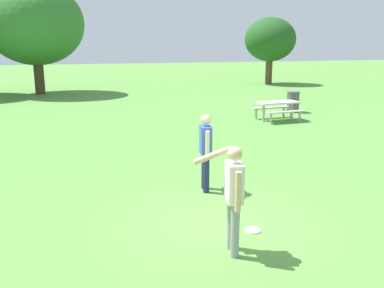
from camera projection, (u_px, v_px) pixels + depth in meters
name	position (u px, v px, depth m)	size (l,w,h in m)	color
ground_plane	(218.00, 224.00, 7.20)	(120.00, 120.00, 0.00)	#568E3D
person_thrower	(233.00, 192.00, 5.99)	(0.65, 0.70, 1.64)	gray
person_catcher	(206.00, 148.00, 8.63)	(0.29, 0.60, 1.64)	#1E234C
frisbee	(253.00, 230.00, 6.92)	(0.27, 0.27, 0.03)	white
picnic_table_near	(278.00, 107.00, 16.75)	(1.78, 1.52, 0.77)	beige
trash_can_beside_table	(293.00, 102.00, 18.77)	(0.59, 0.59, 0.96)	#515156
tree_broad_center	(35.00, 24.00, 24.68)	(5.80, 5.80, 6.69)	#4C3823
tree_far_right	(270.00, 40.00, 31.22)	(3.84, 3.84, 4.99)	brown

